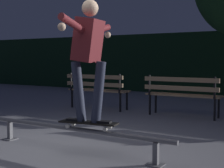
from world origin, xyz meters
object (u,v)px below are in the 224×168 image
skateboard (89,123)px  skateboarder (88,50)px  grind_rail (73,132)px  park_bench_left_center (182,92)px  park_bench_leftmost (97,87)px

skateboard → skateboarder: size_ratio=0.51×
grind_rail → skateboard: bearing=-0.0°
park_bench_left_center → park_bench_leftmost: bearing=180.0°
skateboard → skateboarder: skateboarder is taller
grind_rail → skateboarder: (0.26, 0.00, 1.08)m
park_bench_left_center → skateboard: bearing=-91.8°
park_bench_leftmost → park_bench_left_center: same height
park_bench_leftmost → park_bench_left_center: (2.16, 0.00, 0.00)m
grind_rail → skateboarder: skateboarder is taller
park_bench_leftmost → skateboard: bearing=-57.7°
park_bench_leftmost → grind_rail: bearing=-61.1°
grind_rail → park_bench_left_center: size_ratio=1.84×
park_bench_left_center → skateboarder: bearing=-91.8°
park_bench_leftmost → park_bench_left_center: size_ratio=1.00×
grind_rail → skateboard: 0.30m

